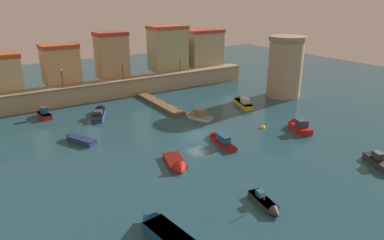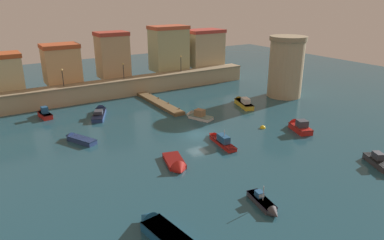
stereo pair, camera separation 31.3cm
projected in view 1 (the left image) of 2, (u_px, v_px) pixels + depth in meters
ground_plane at (198, 135)px, 48.16m from camera, size 136.67×136.67×0.00m
quay_wall at (127, 87)px, 66.88m from camera, size 52.02×3.19×3.20m
old_town_backdrop at (127, 55)px, 69.10m from camera, size 50.28×5.51×9.12m
fortress_tower at (285, 66)px, 64.88m from camera, size 6.69×6.69×11.07m
pier_dock at (159, 103)px, 61.38m from camera, size 1.89×14.68×0.70m
quay_lamp_0 at (62, 75)px, 59.76m from camera, size 0.32×0.32×3.02m
quay_lamp_1 at (123, 68)px, 65.31m from camera, size 0.32×0.32×2.94m
quay_lamp_2 at (180, 61)px, 71.51m from camera, size 0.32×0.32×3.25m
moored_boat_0 at (177, 165)px, 39.04m from camera, size 3.13×5.35×1.79m
moored_boat_1 at (298, 126)px, 49.94m from camera, size 3.22×5.09×2.16m
moored_boat_2 at (242, 102)px, 60.90m from camera, size 3.38×6.69×1.97m
moored_boat_3 at (163, 231)px, 27.84m from camera, size 2.77×6.87×1.79m
moored_boat_4 at (78, 139)px, 45.88m from camera, size 3.48×5.35×1.24m
moored_boat_5 at (43, 114)px, 54.87m from camera, size 1.83×4.26×2.02m
moored_boat_6 at (220, 140)px, 45.50m from camera, size 2.07×6.57×2.46m
moored_boat_7 at (196, 115)px, 54.57m from camera, size 3.26×4.92×2.02m
moored_boat_8 at (266, 204)px, 31.66m from camera, size 1.96×4.51×2.24m
moored_boat_9 at (382, 164)px, 38.92m from camera, size 3.57×5.19×1.76m
moored_boat_10 at (99, 113)px, 56.00m from camera, size 4.42×7.21×1.61m
mooring_buoy_0 at (213, 137)px, 47.48m from camera, size 0.47×0.47×0.47m
mooring_buoy_1 at (263, 128)px, 50.65m from camera, size 0.80×0.80×0.80m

